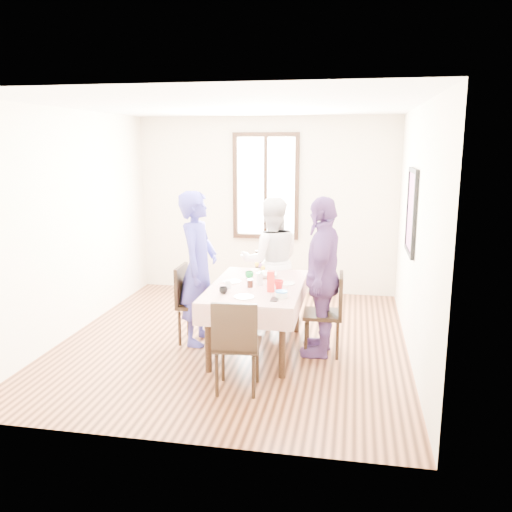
# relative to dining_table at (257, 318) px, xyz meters

# --- Properties ---
(ground) EXTENTS (4.50, 4.50, 0.00)m
(ground) POSITION_rel_dining_table_xyz_m (-0.31, 0.24, -0.38)
(ground) COLOR black
(ground) RESTS_ON ground
(back_wall) EXTENTS (4.00, 0.00, 4.00)m
(back_wall) POSITION_rel_dining_table_xyz_m (-0.31, 2.49, 0.98)
(back_wall) COLOR beige
(back_wall) RESTS_ON ground
(right_wall) EXTENTS (0.00, 4.50, 4.50)m
(right_wall) POSITION_rel_dining_table_xyz_m (1.69, 0.24, 0.98)
(right_wall) COLOR beige
(right_wall) RESTS_ON ground
(window_frame) EXTENTS (1.02, 0.06, 1.62)m
(window_frame) POSITION_rel_dining_table_xyz_m (-0.31, 2.47, 1.27)
(window_frame) COLOR black
(window_frame) RESTS_ON back_wall
(window_pane) EXTENTS (0.90, 0.02, 1.50)m
(window_pane) POSITION_rel_dining_table_xyz_m (-0.31, 2.48, 1.27)
(window_pane) COLOR white
(window_pane) RESTS_ON back_wall
(art_poster) EXTENTS (0.04, 0.76, 0.96)m
(art_poster) POSITION_rel_dining_table_xyz_m (1.67, 0.54, 1.18)
(art_poster) COLOR red
(art_poster) RESTS_ON right_wall
(dining_table) EXTENTS (0.88, 1.46, 0.75)m
(dining_table) POSITION_rel_dining_table_xyz_m (0.00, 0.00, 0.00)
(dining_table) COLOR black
(dining_table) RESTS_ON ground
(tablecloth) EXTENTS (1.00, 1.58, 0.01)m
(tablecloth) POSITION_rel_dining_table_xyz_m (0.00, 0.00, 0.38)
(tablecloth) COLOR #60100C
(tablecloth) RESTS_ON dining_table
(chair_left) EXTENTS (0.42, 0.42, 0.91)m
(chair_left) POSITION_rel_dining_table_xyz_m (-0.73, 0.14, 0.08)
(chair_left) COLOR black
(chair_left) RESTS_ON ground
(chair_right) EXTENTS (0.43, 0.43, 0.91)m
(chair_right) POSITION_rel_dining_table_xyz_m (0.73, 0.05, 0.08)
(chair_right) COLOR black
(chair_right) RESTS_ON ground
(chair_far) EXTENTS (0.47, 0.47, 0.91)m
(chair_far) POSITION_rel_dining_table_xyz_m (0.00, 1.01, 0.08)
(chair_far) COLOR black
(chair_far) RESTS_ON ground
(chair_near) EXTENTS (0.45, 0.45, 0.91)m
(chair_near) POSITION_rel_dining_table_xyz_m (0.00, -1.01, 0.08)
(chair_near) COLOR black
(chair_near) RESTS_ON ground
(person_left) EXTENTS (0.45, 0.66, 1.78)m
(person_left) POSITION_rel_dining_table_xyz_m (-0.71, 0.14, 0.51)
(person_left) COLOR navy
(person_left) RESTS_ON ground
(person_far) EXTENTS (0.94, 0.81, 1.64)m
(person_far) POSITION_rel_dining_table_xyz_m (0.00, 0.99, 0.44)
(person_far) COLOR silver
(person_far) RESTS_ON ground
(person_right) EXTENTS (0.49, 1.05, 1.75)m
(person_right) POSITION_rel_dining_table_xyz_m (0.71, 0.05, 0.50)
(person_right) COLOR #573570
(person_right) RESTS_ON ground
(mug_black) EXTENTS (0.09, 0.09, 0.07)m
(mug_black) POSITION_rel_dining_table_xyz_m (-0.28, -0.41, 0.42)
(mug_black) COLOR black
(mug_black) RESTS_ON tablecloth
(mug_flag) EXTENTS (0.15, 0.15, 0.10)m
(mug_flag) POSITION_rel_dining_table_xyz_m (0.26, -0.13, 0.44)
(mug_flag) COLOR red
(mug_flag) RESTS_ON tablecloth
(mug_green) EXTENTS (0.11, 0.11, 0.08)m
(mug_green) POSITION_rel_dining_table_xyz_m (-0.14, 0.29, 0.43)
(mug_green) COLOR #0C7226
(mug_green) RESTS_ON tablecloth
(serving_bowl) EXTENTS (0.24, 0.24, 0.05)m
(serving_bowl) POSITION_rel_dining_table_xyz_m (0.07, 0.35, 0.41)
(serving_bowl) COLOR white
(serving_bowl) RESTS_ON tablecloth
(juice_carton) EXTENTS (0.07, 0.07, 0.22)m
(juice_carton) POSITION_rel_dining_table_xyz_m (0.19, -0.24, 0.50)
(juice_carton) COLOR red
(juice_carton) RESTS_ON tablecloth
(butter_tub) EXTENTS (0.12, 0.12, 0.06)m
(butter_tub) POSITION_rel_dining_table_xyz_m (0.34, -0.44, 0.42)
(butter_tub) COLOR white
(butter_tub) RESTS_ON tablecloth
(jam_jar) EXTENTS (0.06, 0.06, 0.09)m
(jam_jar) POSITION_rel_dining_table_xyz_m (-0.05, -0.11, 0.43)
(jam_jar) COLOR black
(jam_jar) RESTS_ON tablecloth
(drinking_glass) EXTENTS (0.06, 0.06, 0.09)m
(drinking_glass) POSITION_rel_dining_table_xyz_m (-0.28, -0.21, 0.43)
(drinking_glass) COLOR silver
(drinking_glass) RESTS_ON tablecloth
(smartphone) EXTENTS (0.08, 0.15, 0.01)m
(smartphone) POSITION_rel_dining_table_xyz_m (0.28, -0.52, 0.39)
(smartphone) COLOR black
(smartphone) RESTS_ON tablecloth
(flower_vase) EXTENTS (0.07, 0.07, 0.13)m
(flower_vase) POSITION_rel_dining_table_xyz_m (0.03, 0.01, 0.45)
(flower_vase) COLOR silver
(flower_vase) RESTS_ON tablecloth
(plate_left) EXTENTS (0.20, 0.20, 0.01)m
(plate_left) POSITION_rel_dining_table_xyz_m (-0.30, 0.07, 0.39)
(plate_left) COLOR white
(plate_left) RESTS_ON tablecloth
(plate_right) EXTENTS (0.20, 0.20, 0.01)m
(plate_right) POSITION_rel_dining_table_xyz_m (0.31, 0.10, 0.39)
(plate_right) COLOR white
(plate_right) RESTS_ON tablecloth
(plate_far) EXTENTS (0.20, 0.20, 0.01)m
(plate_far) POSITION_rel_dining_table_xyz_m (0.01, 0.55, 0.39)
(plate_far) COLOR white
(plate_far) RESTS_ON tablecloth
(plate_near) EXTENTS (0.20, 0.20, 0.01)m
(plate_near) POSITION_rel_dining_table_xyz_m (-0.04, -0.51, 0.39)
(plate_near) COLOR white
(plate_near) RESTS_ON tablecloth
(butter_lid) EXTENTS (0.12, 0.12, 0.01)m
(butter_lid) POSITION_rel_dining_table_xyz_m (0.34, -0.44, 0.45)
(butter_lid) COLOR blue
(butter_lid) RESTS_ON butter_tub
(flower_bunch) EXTENTS (0.09, 0.09, 0.10)m
(flower_bunch) POSITION_rel_dining_table_xyz_m (0.03, 0.01, 0.57)
(flower_bunch) COLOR yellow
(flower_bunch) RESTS_ON flower_vase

